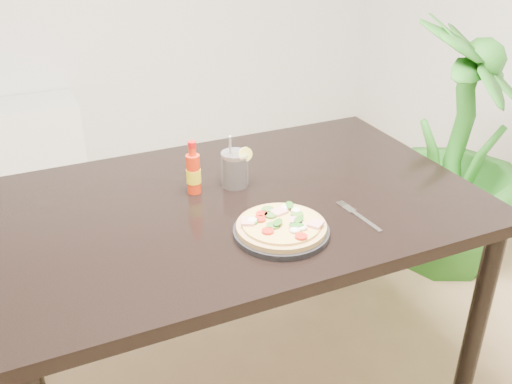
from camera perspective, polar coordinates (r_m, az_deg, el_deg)
name	(u,v)px	position (r m, az deg, el deg)	size (l,w,h in m)	color
dining_table	(240,223)	(1.73, -1.65, -3.10)	(1.40, 0.90, 0.75)	black
plate	(281,232)	(1.51, 2.53, -3.99)	(0.26, 0.26, 0.02)	black
pizza	(281,225)	(1.50, 2.56, -3.33)	(0.24, 0.24, 0.03)	tan
hot_sauce_bottle	(194,173)	(1.70, -6.27, 1.94)	(0.05, 0.05, 0.17)	red
cola_cup	(235,170)	(1.74, -2.13, 2.25)	(0.09, 0.08, 0.17)	black
fork	(358,215)	(1.62, 10.12, -2.29)	(0.03, 0.19, 0.00)	silver
houseplant	(459,150)	(2.65, 19.63, 3.94)	(0.62, 0.62, 1.11)	#28761F
plant_pot	(443,236)	(2.84, 18.23, -4.24)	(0.28, 0.28, 0.22)	brown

